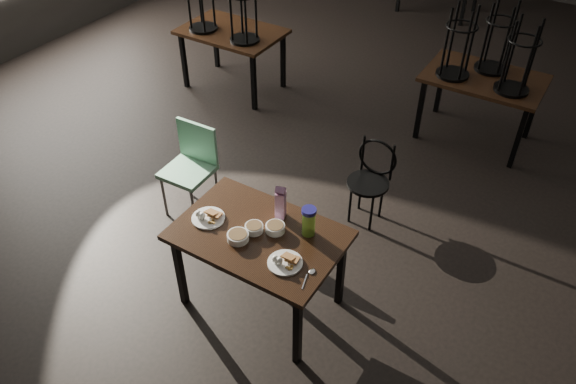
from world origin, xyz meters
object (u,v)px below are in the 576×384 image
Objects in this scene: juice_carton at (281,203)px; bentwood_chair at (371,175)px; water_bottle at (309,221)px; main_table at (259,241)px; school_chair at (192,162)px.

juice_carton is 1.23m from bentwood_chair.
main_table is at bearing -148.25° from water_bottle.
juice_carton is at bearing -102.45° from bentwood_chair.
main_table is at bearing -98.59° from juice_carton.
water_bottle is at bearing 31.75° from main_table.
bentwood_chair is at bearing 25.69° from school_chair.
water_bottle is 0.29× the size of bentwood_chair.
school_chair is (-1.19, 0.39, -0.35)m from juice_carton.
main_table is 1.52× the size of bentwood_chair.
juice_carton reaches higher than main_table.
water_bottle reaches higher than main_table.
juice_carton is 0.27m from water_bottle.
juice_carton is at bearing -19.97° from school_chair.
bentwood_chair is 0.90× the size of school_chair.
school_chair is at bearing 161.90° from juice_carton.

